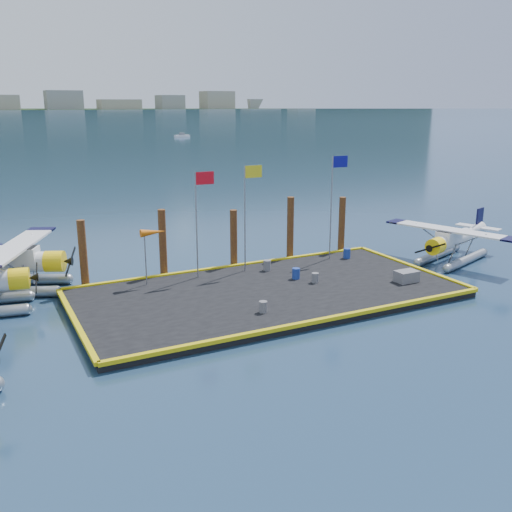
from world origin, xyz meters
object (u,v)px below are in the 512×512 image
Objects in this scene: flagpole_blue at (334,192)px; piling_3 at (290,230)px; flagpole_red at (200,208)px; drum_4 at (347,253)px; piling_0 at (83,256)px; seaplane_c at (10,265)px; windsock at (153,234)px; flagpole_yellow at (248,202)px; drum_2 at (296,273)px; drum_1 at (315,278)px; piling_4 at (342,227)px; piling_1 at (163,245)px; seaplane_d at (451,243)px; drum_3 at (263,307)px; crate at (407,276)px; drum_5 at (267,265)px; piling_2 at (234,241)px.

flagpole_blue is 3.72m from piling_3.
flagpole_red is 8.99m from flagpole_blue.
piling_0 reaches higher than drum_4.
seaplane_c is at bearing 160.53° from flagpole_red.
windsock reaches higher than seaplane_c.
drum_4 is 0.10× the size of flagpole_yellow.
flagpole_blue reaches higher than drum_2.
seaplane_c is 1.44× the size of flagpole_blue.
drum_1 is 0.09× the size of flagpole_yellow.
seaplane_c is at bearing 169.56° from flagpole_blue.
windsock is (-11.72, 0.00, -1.46)m from flagpole_blue.
drum_2 is at bearing -30.48° from flagpole_red.
piling_4 is (20.59, -1.86, 0.51)m from seaplane_c.
piling_1 is (8.09, -1.86, 0.61)m from seaplane_c.
drum_4 is 0.11× the size of flagpole_red.
piling_3 is (1.53, 5.44, 1.48)m from drum_1.
seaplane_d is 10.90m from drum_1.
drum_2 reaches higher than drum_3.
drum_1 is at bearing -59.46° from flagpole_yellow.
flagpole_yellow is at bearing 180.00° from flagpole_blue.
seaplane_c is at bearing 135.51° from drum_3.
flagpole_blue is at bearing -6.01° from piling_0.
drum_4 is at bearing -115.06° from piling_4.
piling_1 reaches higher than drum_4.
crate is (0.05, -5.59, -0.01)m from drum_4.
windsock is (-2.73, 0.00, -1.17)m from flagpole_red.
windsock is 0.78× the size of piling_4.
piling_3 is (6.79, 1.60, -2.25)m from flagpole_red.
piling_1 is 0.98× the size of piling_3.
piling_0 is at bearing 154.62° from drum_1.
drum_2 is at bearing -72.36° from drum_5.
piling_0 is (-10.88, 4.35, 1.29)m from drum_2.
drum_5 is 0.50× the size of crate.
piling_0 reaches higher than crate.
crate is at bearing -46.84° from piling_2.
drum_2 is 0.16× the size of piling_2.
seaplane_d is 2.21× the size of piling_2.
flagpole_blue is (4.31, 2.75, 3.98)m from drum_2.
piling_3 reaches higher than drum_3.
flagpole_yellow is at bearing -18.79° from piling_1.
piling_3 is (-3.12, 7.59, 1.44)m from crate.
drum_2 is 0.15× the size of piling_0.
seaplane_c is 17.09× the size of drum_1.
flagpole_red is at bearing 149.52° from drum_2.
flagpole_blue is at bearing 98.75° from crate.
seaplane_c is at bearing 168.88° from drum_4.
flagpole_blue reaches higher than flagpole_red.
crate is at bearing -81.25° from flagpole_blue.
piling_3 is 4.00m from piling_4.
flagpole_red is at bearing 94.80° from seaplane_c.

